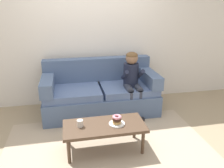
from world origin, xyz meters
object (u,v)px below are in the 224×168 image
object	(u,v)px
person_child	(132,78)
toy_controller	(71,133)
coffee_table	(104,128)
mug	(80,123)
donut	(117,122)
couch	(100,93)

from	to	relation	value
person_child	toy_controller	distance (m)	1.37
coffee_table	toy_controller	distance (m)	0.71
person_child	mug	world-z (taller)	person_child
person_child	mug	bearing A→B (deg)	-135.23
coffee_table	donut	world-z (taller)	donut
coffee_table	person_child	world-z (taller)	person_child
toy_controller	coffee_table	bearing A→B (deg)	-28.44
toy_controller	person_child	bearing A→B (deg)	42.91
donut	mug	distance (m)	0.47
coffee_table	person_child	xyz separation A→B (m)	(0.65, 0.97, 0.33)
person_child	coffee_table	bearing A→B (deg)	-123.79
couch	coffee_table	world-z (taller)	couch
coffee_table	toy_controller	size ratio (longest dim) A/B	4.69
coffee_table	mug	bearing A→B (deg)	176.21
couch	mug	distance (m)	1.24
mug	couch	bearing A→B (deg)	69.47
coffee_table	donut	bearing A→B (deg)	-5.44
coffee_table	donut	xyz separation A→B (m)	(0.16, -0.02, 0.07)
person_child	mug	distance (m)	1.37
couch	coffee_table	size ratio (longest dim) A/B	1.86
person_child	donut	size ratio (longest dim) A/B	9.18
person_child	mug	size ratio (longest dim) A/B	12.24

